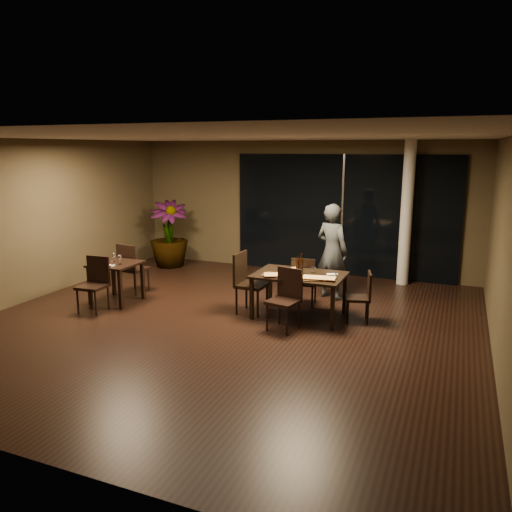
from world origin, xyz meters
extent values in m
plane|color=black|center=(0.00, 0.00, 0.00)|extent=(8.00, 8.00, 0.00)
cube|color=#443924|center=(0.00, 4.05, 1.50)|extent=(8.00, 0.10, 3.00)
cube|color=#443924|center=(0.00, -4.05, 1.50)|extent=(8.00, 0.10, 3.00)
cube|color=#443924|center=(-4.05, 0.00, 1.50)|extent=(0.10, 8.00, 3.00)
cube|color=#443924|center=(4.05, 0.00, 1.50)|extent=(0.10, 8.00, 3.00)
cube|color=silver|center=(0.00, 0.00, 3.02)|extent=(8.00, 8.00, 0.04)
cube|color=black|center=(1.00, 3.96, 1.35)|extent=(5.00, 0.06, 2.70)
cylinder|color=silver|center=(2.40, 3.65, 1.50)|extent=(0.24, 0.24, 3.00)
cube|color=black|center=(1.00, 0.80, 0.73)|extent=(1.50, 1.00, 0.04)
cube|color=black|center=(0.31, 0.36, 0.35)|extent=(0.06, 0.06, 0.71)
cube|color=black|center=(1.69, 0.36, 0.35)|extent=(0.06, 0.06, 0.71)
cube|color=black|center=(0.31, 1.24, 0.35)|extent=(0.06, 0.06, 0.71)
cube|color=black|center=(1.69, 1.24, 0.35)|extent=(0.06, 0.06, 0.71)
cube|color=black|center=(-2.40, 0.30, 0.73)|extent=(0.80, 0.80, 0.04)
cube|color=black|center=(-2.74, -0.04, 0.35)|extent=(0.06, 0.06, 0.71)
cube|color=black|center=(-2.06, -0.04, 0.35)|extent=(0.06, 0.06, 0.71)
cube|color=black|center=(-2.74, 0.64, 0.35)|extent=(0.06, 0.06, 0.71)
cube|color=black|center=(-2.06, 0.64, 0.35)|extent=(0.06, 0.06, 0.71)
cube|color=black|center=(0.90, 1.44, 0.43)|extent=(0.47, 0.47, 0.05)
cylinder|color=black|center=(1.05, 1.63, 0.22)|extent=(0.03, 0.03, 0.43)
cylinder|color=black|center=(0.71, 1.59, 0.22)|extent=(0.03, 0.03, 0.43)
cylinder|color=black|center=(1.10, 1.29, 0.22)|extent=(0.03, 0.03, 0.43)
cylinder|color=black|center=(0.75, 1.25, 0.22)|extent=(0.03, 0.03, 0.43)
cube|color=black|center=(0.93, 1.25, 0.67)|extent=(0.43, 0.09, 0.48)
cube|color=black|center=(0.96, 0.10, 0.46)|extent=(0.53, 0.53, 0.05)
cylinder|color=black|center=(0.74, -0.05, 0.23)|extent=(0.04, 0.04, 0.46)
cylinder|color=black|center=(1.10, -0.12, 0.23)|extent=(0.04, 0.04, 0.46)
cylinder|color=black|center=(0.82, 0.31, 0.23)|extent=(0.04, 0.04, 0.46)
cylinder|color=black|center=(1.18, 0.24, 0.23)|extent=(0.04, 0.04, 0.46)
cube|color=black|center=(1.00, 0.30, 0.71)|extent=(0.45, 0.13, 0.51)
cube|color=black|center=(0.18, 0.67, 0.50)|extent=(0.51, 0.51, 0.06)
cylinder|color=black|center=(0.38, 0.47, 0.25)|extent=(0.04, 0.04, 0.50)
cylinder|color=black|center=(0.39, 0.87, 0.25)|extent=(0.04, 0.04, 0.50)
cylinder|color=black|center=(-0.03, 0.48, 0.25)|extent=(0.04, 0.04, 0.50)
cylinder|color=black|center=(-0.01, 0.88, 0.25)|extent=(0.04, 0.04, 0.50)
cube|color=black|center=(-0.04, 0.68, 0.78)|extent=(0.06, 0.49, 0.56)
cube|color=black|center=(1.97, 0.93, 0.40)|extent=(0.48, 0.48, 0.04)
cylinder|color=black|center=(1.78, 1.05, 0.20)|extent=(0.03, 0.03, 0.40)
cylinder|color=black|center=(1.86, 0.74, 0.20)|extent=(0.03, 0.03, 0.40)
cylinder|color=black|center=(2.09, 1.13, 0.20)|extent=(0.03, 0.03, 0.40)
cylinder|color=black|center=(2.17, 0.82, 0.20)|extent=(0.03, 0.03, 0.40)
cube|color=black|center=(2.15, 0.98, 0.62)|extent=(0.13, 0.39, 0.44)
cube|color=black|center=(-2.49, 0.97, 0.47)|extent=(0.52, 0.52, 0.05)
cylinder|color=black|center=(-2.27, 1.14, 0.24)|extent=(0.04, 0.04, 0.47)
cylinder|color=black|center=(-2.65, 1.18, 0.24)|extent=(0.04, 0.04, 0.47)
cylinder|color=black|center=(-2.32, 0.76, 0.24)|extent=(0.04, 0.04, 0.47)
cylinder|color=black|center=(-2.70, 0.81, 0.24)|extent=(0.04, 0.04, 0.47)
cube|color=black|center=(-2.51, 0.77, 0.74)|extent=(0.46, 0.10, 0.53)
cube|color=black|center=(-2.42, -0.34, 0.46)|extent=(0.48, 0.48, 0.05)
cylinder|color=black|center=(-2.59, -0.54, 0.23)|extent=(0.04, 0.04, 0.46)
cylinder|color=black|center=(-2.22, -0.51, 0.23)|extent=(0.04, 0.04, 0.46)
cylinder|color=black|center=(-2.62, -0.17, 0.23)|extent=(0.04, 0.04, 0.46)
cylinder|color=black|center=(-2.25, -0.14, 0.23)|extent=(0.04, 0.04, 0.46)
cube|color=black|center=(-2.43, -0.14, 0.71)|extent=(0.45, 0.07, 0.51)
imported|color=#303335|center=(1.24, 2.07, 0.91)|extent=(0.73, 0.61, 1.82)
imported|color=#1D4818|center=(-3.03, 3.15, 0.80)|extent=(1.22, 1.22, 1.60)
cube|color=#422315|center=(0.76, 0.52, 0.76)|extent=(0.65, 0.40, 0.01)
cube|color=#462D16|center=(1.40, 0.57, 0.76)|extent=(0.58, 0.42, 0.01)
cylinder|color=red|center=(0.84, 1.06, 0.76)|extent=(0.27, 0.27, 0.01)
cylinder|color=white|center=(0.80, 0.84, 0.80)|extent=(0.08, 0.08, 0.09)
cylinder|color=white|center=(1.19, 0.97, 0.80)|extent=(0.08, 0.08, 0.10)
cube|color=white|center=(1.55, 0.72, 0.76)|extent=(0.20, 0.16, 0.01)
cube|color=white|center=(1.53, 0.95, 0.76)|extent=(0.20, 0.16, 0.01)
cube|color=white|center=(-2.36, 0.06, 0.76)|extent=(0.19, 0.13, 0.01)
camera|label=1|loc=(3.42, -7.02, 2.83)|focal=35.00mm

